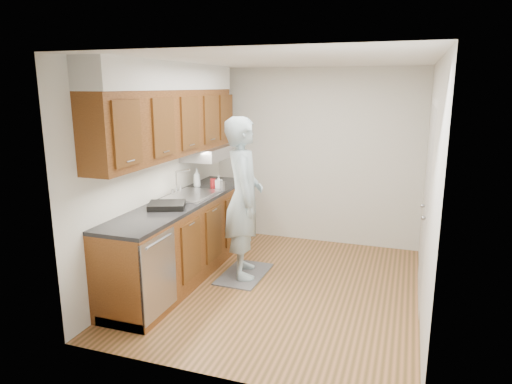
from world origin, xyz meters
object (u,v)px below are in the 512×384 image
(dish_rack, at_px, (167,205))
(soap_bottle_a, at_px, (197,178))
(soap_bottle_b, at_px, (219,182))
(steel_can, at_px, (222,186))
(person, at_px, (244,187))
(soda_can, at_px, (213,183))

(dish_rack, bearing_deg, soap_bottle_a, 75.33)
(soap_bottle_b, height_order, steel_can, soap_bottle_b)
(person, relative_size, steel_can, 18.99)
(soap_bottle_a, distance_m, dish_rack, 1.09)
(dish_rack, bearing_deg, soap_bottle_b, 59.41)
(person, relative_size, soap_bottle_b, 12.78)
(person, relative_size, soap_bottle_a, 8.62)
(soap_bottle_a, xyz_separation_m, dish_rack, (0.16, -1.07, -0.09))
(soap_bottle_a, relative_size, steel_can, 2.20)
(soap_bottle_b, xyz_separation_m, dish_rack, (-0.15, -1.09, -0.05))
(person, bearing_deg, soda_can, 29.61)
(soap_bottle_b, relative_size, soda_can, 1.30)
(soda_can, xyz_separation_m, dish_rack, (-0.07, -1.07, -0.03))
(steel_can, relative_size, dish_rack, 0.29)
(person, relative_size, soda_can, 16.67)
(soda_can, bearing_deg, person, -37.63)
(soda_can, bearing_deg, dish_rack, -93.94)
(dish_rack, bearing_deg, person, 19.46)
(soap_bottle_b, bearing_deg, soap_bottle_a, -176.38)
(person, xyz_separation_m, soap_bottle_b, (-0.52, 0.48, -0.07))
(soap_bottle_b, height_order, dish_rack, soap_bottle_b)
(soap_bottle_a, bearing_deg, soda_can, -0.29)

